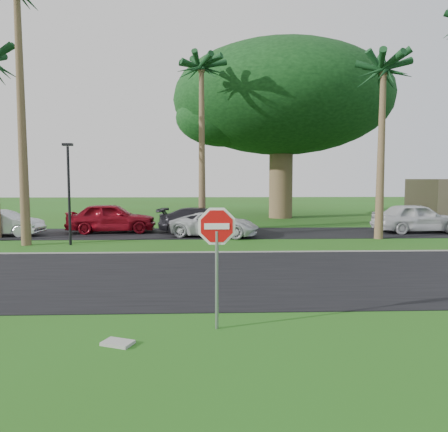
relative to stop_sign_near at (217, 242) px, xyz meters
The scene contains 15 objects.
ground 3.52m from the stop_sign_near, 99.46° to the left, with size 120.00×120.00×0.00m, color #275114.
road 5.33m from the stop_sign_near, 95.71° to the left, with size 120.00×8.00×0.02m, color black.
parking_strip 15.61m from the stop_sign_near, 91.85° to the left, with size 120.00×5.00×0.02m, color black.
curb 9.23m from the stop_sign_near, 93.16° to the left, with size 120.00×0.12×0.06m, color gray.
stop_sign_near is the anchor object (origin of this frame).
palm_center 18.54m from the stop_sign_near, 91.68° to the left, with size 5.00×5.00×10.50m.
palm_right_near 16.81m from the stop_sign_near, 56.82° to the left, with size 5.00×5.00×9.50m.
canopy_tree 26.58m from the stop_sign_near, 77.59° to the left, with size 16.50×16.50×13.12m.
streetlight_right 13.24m from the stop_sign_near, 119.48° to the left, with size 0.45×0.25×4.64m.
car_silver 18.49m from the stop_sign_near, 126.70° to the left, with size 1.42×4.07×1.34m, color #B8BBC0.
car_red 16.95m from the stop_sign_near, 109.24° to the left, with size 1.97×4.89×1.67m, color maroon.
car_dark 15.45m from the stop_sign_near, 91.70° to the left, with size 1.98×4.87×1.41m, color black.
car_minivan 14.12m from the stop_sign_near, 89.17° to the left, with size 2.12×4.59×1.28m, color silver.
car_pickup 19.23m from the stop_sign_near, 52.98° to the left, with size 1.94×4.82×1.64m, color silver.
utility_slab 2.66m from the stop_sign_near, 156.71° to the right, with size 0.55×0.35×0.06m, color gray.
Camera 1 is at (0.32, -11.66, 3.05)m, focal length 35.00 mm.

